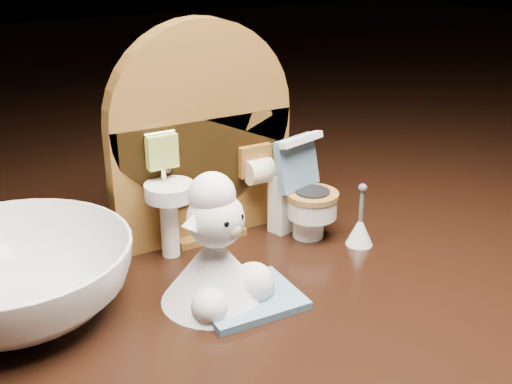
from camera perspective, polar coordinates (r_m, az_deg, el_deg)
backdrop_panel at (r=0.43m, az=-4.90°, el=4.09°), size 0.13×0.05×0.15m
toy_toilet at (r=0.45m, az=4.10°, el=-0.61°), size 0.04×0.05×0.07m
bath_mat at (r=0.38m, az=-0.72°, el=-9.48°), size 0.06×0.05×0.00m
toilet_brush at (r=0.44m, az=9.22°, el=-3.23°), size 0.02×0.02×0.04m
plush_lamb at (r=0.37m, az=-3.51°, el=-5.86°), size 0.06×0.06×0.08m
ceramic_bowl at (r=0.39m, az=-20.69°, el=-7.27°), size 0.13×0.13×0.04m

